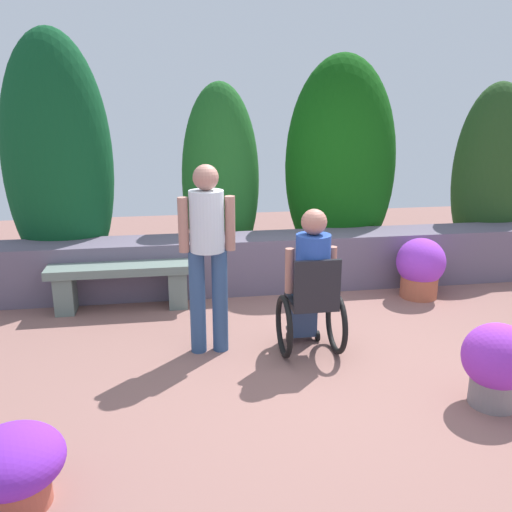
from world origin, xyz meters
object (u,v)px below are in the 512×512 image
(person_in_wheelchair, at_px, (310,287))
(flower_pot_purple_near, at_px, (497,363))
(stone_bench, at_px, (122,279))
(flower_pot_red_accent, at_px, (14,466))
(person_standing_companion, at_px, (207,247))
(flower_pot_terracotta_by_wall, at_px, (420,267))

(person_in_wheelchair, bearing_deg, flower_pot_purple_near, -45.23)
(stone_bench, bearing_deg, flower_pot_red_accent, -94.17)
(stone_bench, relative_size, person_standing_companion, 0.92)
(flower_pot_terracotta_by_wall, bearing_deg, flower_pot_red_accent, -142.69)
(person_standing_companion, bearing_deg, stone_bench, 134.13)
(flower_pot_purple_near, relative_size, flower_pot_red_accent, 1.14)
(person_standing_companion, distance_m, flower_pot_purple_near, 2.47)
(person_standing_companion, height_order, flower_pot_red_accent, person_standing_companion)
(stone_bench, relative_size, flower_pot_terracotta_by_wall, 2.24)
(stone_bench, relative_size, flower_pot_purple_near, 2.43)
(person_standing_companion, xyz_separation_m, flower_pot_red_accent, (-1.22, -1.81, -0.72))
(flower_pot_red_accent, bearing_deg, person_standing_companion, 55.97)
(person_in_wheelchair, relative_size, flower_pot_purple_near, 2.08)
(stone_bench, xyz_separation_m, person_standing_companion, (0.86, -1.21, 0.65))
(person_in_wheelchair, bearing_deg, stone_bench, 139.88)
(stone_bench, bearing_deg, person_standing_companion, -51.86)
(flower_pot_red_accent, bearing_deg, stone_bench, 83.06)
(stone_bench, xyz_separation_m, flower_pot_terracotta_by_wall, (3.36, -0.18, 0.02))
(stone_bench, distance_m, person_standing_companion, 1.61)
(flower_pot_purple_near, xyz_separation_m, flower_pot_red_accent, (-3.25, -0.55, -0.08))
(person_standing_companion, xyz_separation_m, flower_pot_terracotta_by_wall, (2.51, 1.03, -0.63))
(stone_bench, bearing_deg, flower_pot_purple_near, -37.76)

